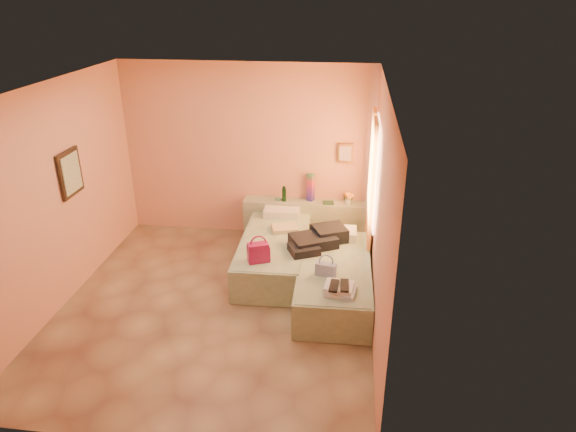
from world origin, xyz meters
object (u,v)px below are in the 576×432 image
at_px(towel_stack, 341,289).
at_px(headboard_ledge, 307,220).
at_px(flower_vase, 348,197).
at_px(water_bottle, 284,194).
at_px(blue_handbag, 326,269).
at_px(green_book, 328,203).
at_px(bed_right, 334,280).
at_px(magenta_handbag, 258,252).
at_px(bed_left, 274,253).

bearing_deg(towel_stack, headboard_ledge, 104.64).
bearing_deg(flower_vase, water_bottle, -179.35).
bearing_deg(water_bottle, blue_handbag, -68.16).
bearing_deg(headboard_ledge, green_book, -5.75).
bearing_deg(towel_stack, green_book, 96.79).
bearing_deg(flower_vase, bed_right, -94.39).
distance_m(headboard_ledge, flower_vase, 0.79).
xyz_separation_m(headboard_ledge, magenta_handbag, (-0.48, -1.75, 0.31)).
xyz_separation_m(bed_right, blue_handbag, (-0.10, -0.30, 0.33)).
bearing_deg(green_book, blue_handbag, -95.89).
bearing_deg(bed_right, water_bottle, 116.74).
distance_m(bed_left, flower_vase, 1.55).
distance_m(water_bottle, towel_stack, 2.58).
bearing_deg(bed_left, green_book, 53.48).
bearing_deg(flower_vase, bed_left, -134.65).
xyz_separation_m(headboard_ledge, blue_handbag, (0.42, -2.00, 0.26)).
xyz_separation_m(water_bottle, magenta_handbag, (-0.11, -1.73, -0.14)).
bearing_deg(towel_stack, bed_right, 98.16).
distance_m(bed_right, water_bottle, 1.97).
bearing_deg(blue_handbag, bed_right, 84.76).
xyz_separation_m(bed_left, magenta_handbag, (-0.10, -0.70, 0.38)).
bearing_deg(bed_left, magenta_handbag, -99.38).
height_order(headboard_ledge, bed_left, headboard_ledge).
height_order(bed_right, magenta_handbag, magenta_handbag).
xyz_separation_m(flower_vase, towel_stack, (-0.03, -2.38, -0.22)).
height_order(bed_left, blue_handbag, blue_handbag).
height_order(bed_right, water_bottle, water_bottle).
height_order(green_book, blue_handbag, green_book).
bearing_deg(water_bottle, green_book, -1.27).
height_order(headboard_ledge, water_bottle, water_bottle).
bearing_deg(towel_stack, magenta_handbag, 149.98).
bearing_deg(magenta_handbag, bed_right, -20.02).
xyz_separation_m(water_bottle, green_book, (0.71, -0.02, -0.11)).
bearing_deg(bed_right, blue_handbag, -109.96).
bearing_deg(magenta_handbag, headboard_ledge, 51.86).
relative_size(bed_right, towel_stack, 5.71).
relative_size(water_bottle, magenta_handbag, 0.84).
distance_m(bed_left, magenta_handbag, 0.81).
relative_size(bed_left, blue_handbag, 7.84).
xyz_separation_m(headboard_ledge, green_book, (0.34, -0.03, 0.34)).
distance_m(magenta_handbag, blue_handbag, 0.93).
distance_m(magenta_handbag, towel_stack, 1.27).
relative_size(bed_right, magenta_handbag, 7.01).
xyz_separation_m(green_book, towel_stack, (0.28, -2.35, -0.11)).
bearing_deg(water_bottle, bed_left, -90.35).
bearing_deg(water_bottle, bed_right, -62.01).
bearing_deg(headboard_ledge, blue_handbag, -78.00).
bearing_deg(green_book, bed_left, -133.54).
xyz_separation_m(flower_vase, blue_handbag, (-0.23, -1.99, -0.18)).
xyz_separation_m(water_bottle, blue_handbag, (0.79, -1.98, -0.19)).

